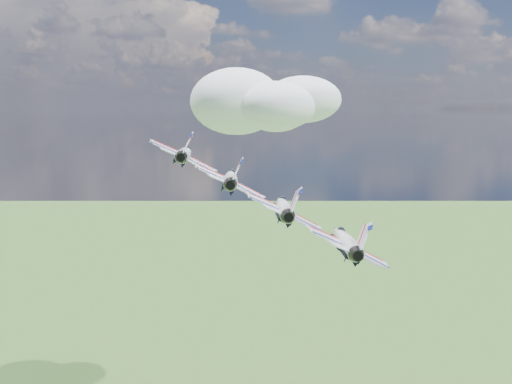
{
  "coord_description": "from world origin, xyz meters",
  "views": [
    {
      "loc": [
        -2.07,
        -60.57,
        159.93
      ],
      "look_at": [
        6.93,
        22.48,
        147.75
      ],
      "focal_mm": 40.0,
      "sensor_mm": 36.0,
      "label": 1
    }
  ],
  "objects_px": {
    "jet_1": "(231,178)",
    "jet_2": "(283,207)",
    "jet_0": "(185,153)",
    "jet_3": "(345,240)"
  },
  "relations": [
    {
      "from": "jet_0",
      "to": "jet_3",
      "type": "xyz_separation_m",
      "value": [
        21.03,
        -22.97,
        -9.89
      ]
    },
    {
      "from": "jet_2",
      "to": "jet_3",
      "type": "bearing_deg",
      "value": -43.62
    },
    {
      "from": "jet_0",
      "to": "jet_2",
      "type": "xyz_separation_m",
      "value": [
        14.02,
        -15.32,
        -6.59
      ]
    },
    {
      "from": "jet_0",
      "to": "jet_3",
      "type": "relative_size",
      "value": 1.0
    },
    {
      "from": "jet_0",
      "to": "jet_1",
      "type": "height_order",
      "value": "jet_0"
    },
    {
      "from": "jet_1",
      "to": "jet_2",
      "type": "height_order",
      "value": "jet_1"
    },
    {
      "from": "jet_0",
      "to": "jet_3",
      "type": "distance_m",
      "value": 32.68
    },
    {
      "from": "jet_1",
      "to": "jet_2",
      "type": "distance_m",
      "value": 10.89
    },
    {
      "from": "jet_1",
      "to": "jet_2",
      "type": "relative_size",
      "value": 1.0
    },
    {
      "from": "jet_3",
      "to": "jet_0",
      "type": "bearing_deg",
      "value": 136.38
    }
  ]
}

